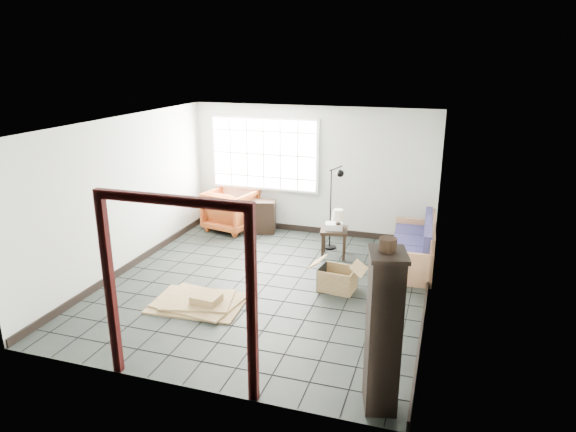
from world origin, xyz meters
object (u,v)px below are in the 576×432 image
(futon_sofa, at_px, (416,249))
(armchair, at_px, (231,208))
(tall_shelf, at_px, (383,331))
(side_table, at_px, (334,234))

(futon_sofa, relative_size, armchair, 2.04)
(tall_shelf, bearing_deg, futon_sofa, 75.05)
(armchair, bearing_deg, tall_shelf, 140.80)
(futon_sofa, height_order, armchair, armchair)
(tall_shelf, bearing_deg, side_table, 95.27)
(armchair, relative_size, side_table, 1.70)
(side_table, bearing_deg, tall_shelf, -70.63)
(armchair, distance_m, side_table, 2.54)
(side_table, bearing_deg, armchair, 161.08)
(armchair, distance_m, tall_shelf, 6.14)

